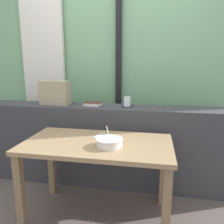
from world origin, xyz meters
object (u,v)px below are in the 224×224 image
(juice_glass, at_px, (127,102))
(soup_bowl, at_px, (109,142))
(fork_utensil, at_px, (100,135))
(coaster_square, at_px, (127,107))
(closed_book, at_px, (93,104))
(throw_pillow, at_px, (55,93))
(breakfast_table, at_px, (98,154))

(juice_glass, height_order, soup_bowl, juice_glass)
(fork_utensil, bearing_deg, soup_bowl, -38.47)
(coaster_square, bearing_deg, fork_utensil, -114.44)
(coaster_square, xyz_separation_m, closed_book, (-0.37, -0.01, 0.02))
(coaster_square, bearing_deg, closed_book, -178.23)
(juice_glass, bearing_deg, throw_pillow, -179.23)
(soup_bowl, bearing_deg, closed_book, 114.82)
(breakfast_table, bearing_deg, coaster_square, 74.53)
(breakfast_table, relative_size, juice_glass, 11.85)
(soup_bowl, bearing_deg, throw_pillow, 137.36)
(breakfast_table, height_order, closed_book, closed_book)
(soup_bowl, bearing_deg, juice_glass, 85.65)
(fork_utensil, bearing_deg, coaster_square, 88.93)
(breakfast_table, bearing_deg, closed_book, 108.35)
(juice_glass, height_order, throw_pillow, throw_pillow)
(breakfast_table, distance_m, coaster_square, 0.70)
(coaster_square, bearing_deg, juice_glass, 0.00)
(throw_pillow, xyz_separation_m, soup_bowl, (0.74, -0.68, -0.28))
(fork_utensil, bearing_deg, breakfast_table, -58.71)
(juice_glass, bearing_deg, closed_book, -178.23)
(juice_glass, height_order, fork_utensil, juice_glass)
(coaster_square, height_order, fork_utensil, coaster_square)
(breakfast_table, xyz_separation_m, soup_bowl, (0.12, -0.08, 0.14))
(breakfast_table, bearing_deg, juice_glass, 74.53)
(throw_pillow, bearing_deg, juice_glass, 0.77)
(breakfast_table, relative_size, fork_utensil, 7.10)
(breakfast_table, bearing_deg, throw_pillow, 136.15)
(soup_bowl, bearing_deg, breakfast_table, 144.79)
(closed_book, xyz_separation_m, fork_utensil, (0.17, -0.42, -0.20))
(throw_pillow, distance_m, fork_utensil, 0.79)
(juice_glass, bearing_deg, soup_bowl, -94.35)
(throw_pillow, height_order, soup_bowl, throw_pillow)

